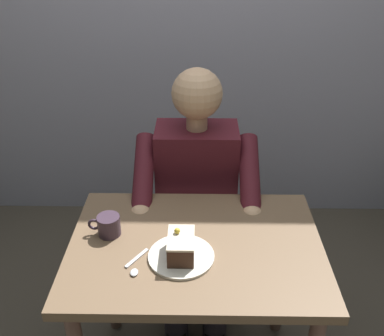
{
  "coord_description": "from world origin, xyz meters",
  "views": [
    {
      "loc": [
        -0.01,
        1.2,
        1.73
      ],
      "look_at": [
        0.01,
        -0.1,
        0.98
      ],
      "focal_mm": 41.0,
      "sensor_mm": 36.0,
      "label": 1
    }
  ],
  "objects_px": {
    "chair": "(196,203)",
    "coffee_cup": "(108,225)",
    "seated_person": "(196,199)",
    "cake_slice": "(181,246)",
    "dining_table": "(196,267)",
    "dessert_spoon": "(135,266)"
  },
  "relations": [
    {
      "from": "chair",
      "to": "coffee_cup",
      "type": "xyz_separation_m",
      "value": [
        0.31,
        0.55,
        0.28
      ]
    },
    {
      "from": "seated_person",
      "to": "cake_slice",
      "type": "height_order",
      "value": "seated_person"
    },
    {
      "from": "chair",
      "to": "cake_slice",
      "type": "bearing_deg",
      "value": 85.88
    },
    {
      "from": "chair",
      "to": "cake_slice",
      "type": "relative_size",
      "value": 6.6
    },
    {
      "from": "dining_table",
      "to": "chair",
      "type": "relative_size",
      "value": 1.01
    },
    {
      "from": "chair",
      "to": "seated_person",
      "type": "bearing_deg",
      "value": 90.0
    },
    {
      "from": "cake_slice",
      "to": "chair",
      "type": "bearing_deg",
      "value": -94.12
    },
    {
      "from": "chair",
      "to": "seated_person",
      "type": "relative_size",
      "value": 0.74
    },
    {
      "from": "coffee_cup",
      "to": "cake_slice",
      "type": "bearing_deg",
      "value": 155.23
    },
    {
      "from": "chair",
      "to": "dessert_spoon",
      "type": "bearing_deg",
      "value": 74.7
    },
    {
      "from": "dining_table",
      "to": "chair",
      "type": "bearing_deg",
      "value": -90.0
    },
    {
      "from": "cake_slice",
      "to": "dessert_spoon",
      "type": "distance_m",
      "value": 0.16
    },
    {
      "from": "chair",
      "to": "coffee_cup",
      "type": "relative_size",
      "value": 7.58
    },
    {
      "from": "seated_person",
      "to": "dessert_spoon",
      "type": "bearing_deg",
      "value": 70.19
    },
    {
      "from": "chair",
      "to": "dessert_spoon",
      "type": "xyz_separation_m",
      "value": [
        0.2,
        0.72,
        0.25
      ]
    },
    {
      "from": "chair",
      "to": "dining_table",
      "type": "bearing_deg",
      "value": 90.0
    },
    {
      "from": "coffee_cup",
      "to": "dessert_spoon",
      "type": "relative_size",
      "value": 0.86
    },
    {
      "from": "cake_slice",
      "to": "dining_table",
      "type": "bearing_deg",
      "value": -124.08
    },
    {
      "from": "chair",
      "to": "seated_person",
      "type": "distance_m",
      "value": 0.22
    },
    {
      "from": "seated_person",
      "to": "coffee_cup",
      "type": "bearing_deg",
      "value": 50.24
    },
    {
      "from": "cake_slice",
      "to": "coffee_cup",
      "type": "xyz_separation_m",
      "value": [
        0.27,
        -0.12,
        -0.01
      ]
    },
    {
      "from": "seated_person",
      "to": "coffee_cup",
      "type": "height_order",
      "value": "seated_person"
    }
  ]
}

